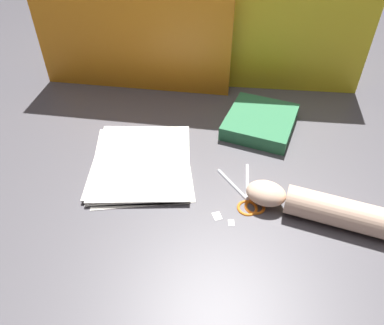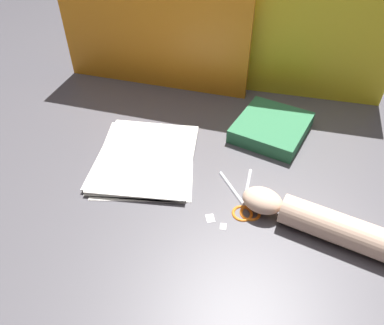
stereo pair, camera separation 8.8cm
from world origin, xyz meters
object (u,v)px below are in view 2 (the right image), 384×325
(paper_stack, at_px, (146,158))
(scissors, at_px, (244,202))
(hand_forearm, at_px, (318,221))
(book_closed, at_px, (272,127))

(paper_stack, bearing_deg, scissors, -27.32)
(scissors, relative_size, hand_forearm, 0.54)
(hand_forearm, bearing_deg, paper_stack, 154.05)
(hand_forearm, bearing_deg, scissors, 156.38)
(paper_stack, xyz_separation_m, book_closed, (0.33, 0.14, 0.01))
(paper_stack, bearing_deg, book_closed, 23.56)
(scissors, height_order, hand_forearm, hand_forearm)
(scissors, bearing_deg, book_closed, 73.76)
(book_closed, distance_m, hand_forearm, 0.35)
(scissors, bearing_deg, hand_forearm, -23.62)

